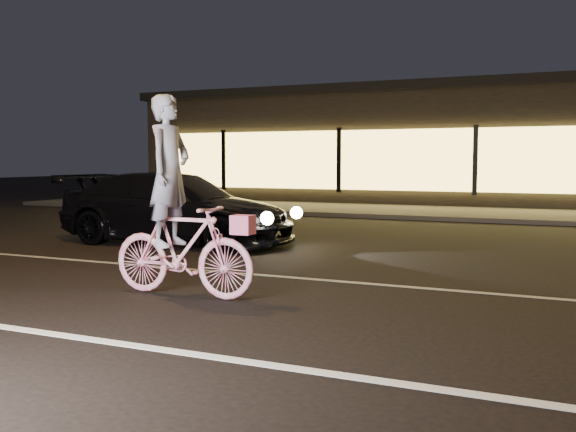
% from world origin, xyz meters
% --- Properties ---
extents(ground, '(90.00, 90.00, 0.00)m').
position_xyz_m(ground, '(0.00, 0.00, 0.00)').
color(ground, black).
rests_on(ground, ground).
extents(lane_stripe_near, '(60.00, 0.12, 0.01)m').
position_xyz_m(lane_stripe_near, '(0.00, -1.50, 0.00)').
color(lane_stripe_near, silver).
rests_on(lane_stripe_near, ground).
extents(lane_stripe_far, '(60.00, 0.10, 0.01)m').
position_xyz_m(lane_stripe_far, '(0.00, 2.00, 0.00)').
color(lane_stripe_far, gray).
rests_on(lane_stripe_far, ground).
extents(sidewalk, '(30.00, 4.00, 0.12)m').
position_xyz_m(sidewalk, '(0.00, 13.00, 0.06)').
color(sidewalk, '#383533').
rests_on(sidewalk, ground).
extents(storefront, '(25.40, 8.42, 4.20)m').
position_xyz_m(storefront, '(0.00, 18.97, 2.15)').
color(storefront, black).
rests_on(storefront, ground).
extents(cyclist, '(1.87, 0.65, 2.36)m').
position_xyz_m(cyclist, '(-1.39, 0.39, 0.84)').
color(cyclist, '#FA3572').
rests_on(cyclist, ground).
extents(sedan, '(4.70, 1.92, 1.36)m').
position_xyz_m(sedan, '(-4.11, 4.39, 0.68)').
color(sedan, black).
rests_on(sedan, ground).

